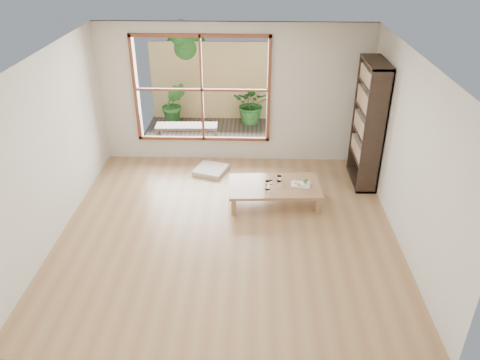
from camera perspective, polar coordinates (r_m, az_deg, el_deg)
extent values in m
plane|color=#A78453|center=(7.15, -1.45, -5.97)|extent=(5.00, 5.00, 0.00)
cube|color=#A87C51|center=(7.67, 4.20, -0.77)|extent=(1.53, 0.92, 0.05)
cube|color=#A87C51|center=(7.42, -0.76, -3.24)|extent=(0.08, 0.08, 0.28)
cube|color=#A87C51|center=(8.02, -0.83, -0.63)|extent=(0.08, 0.08, 0.28)
cube|color=#A87C51|center=(7.55, 9.46, -3.07)|extent=(0.08, 0.08, 0.28)
cube|color=#A87C51|center=(8.14, 8.65, -0.50)|extent=(0.08, 0.08, 0.28)
cube|color=beige|center=(8.75, -3.56, 1.26)|extent=(0.68, 0.68, 0.08)
cube|color=#31251B|center=(8.29, 15.35, 6.55)|extent=(0.35, 0.97, 2.16)
cylinder|color=silver|center=(7.49, 3.37, -0.64)|extent=(0.08, 0.08, 0.15)
cylinder|color=silver|center=(7.75, 4.80, 0.16)|extent=(0.07, 0.07, 0.10)
cylinder|color=silver|center=(7.80, 4.79, 0.27)|extent=(0.06, 0.06, 0.08)
cylinder|color=silver|center=(7.66, 3.78, -0.29)|extent=(0.06, 0.06, 0.07)
cube|color=white|center=(7.70, 7.41, -0.54)|extent=(0.32, 0.25, 0.02)
sphere|color=#4C752F|center=(7.72, 7.95, -0.09)|extent=(0.07, 0.07, 0.07)
cube|color=gold|center=(7.65, 7.20, -0.55)|extent=(0.06, 0.05, 0.03)
cube|color=beige|center=(7.71, 6.84, -0.29)|extent=(0.07, 0.06, 0.02)
cylinder|color=silver|center=(7.64, 7.69, -0.68)|extent=(0.17, 0.03, 0.01)
cube|color=#3C332B|center=(10.31, -3.71, 5.48)|extent=(2.80, 2.00, 0.05)
cube|color=#31251B|center=(9.77, -6.53, 6.53)|extent=(1.28, 0.41, 0.05)
cube|color=#31251B|center=(9.80, -10.01, 5.06)|extent=(0.06, 0.06, 0.35)
cube|color=#31251B|center=(10.07, -9.77, 5.73)|extent=(0.06, 0.06, 0.35)
cube|color=#31251B|center=(9.67, -3.04, 5.14)|extent=(0.06, 0.06, 0.35)
cube|color=#31251B|center=(9.94, -2.97, 5.82)|extent=(0.06, 0.06, 0.35)
cube|color=tan|center=(10.94, -3.38, 11.90)|extent=(2.80, 0.06, 1.80)
imported|color=#306A27|center=(10.75, 1.51, 9.30)|extent=(0.88, 0.77, 0.92)
imported|color=#306A27|center=(10.70, -8.06, 9.17)|extent=(0.57, 0.47, 1.00)
cylinder|color=#4C3D2D|center=(11.34, -6.84, 11.83)|extent=(0.14, 0.14, 1.60)
sphere|color=#306A27|center=(11.10, -6.46, 16.03)|extent=(0.84, 0.84, 0.84)
sphere|color=#306A27|center=(11.26, -7.76, 15.10)|extent=(0.70, 0.70, 0.70)
sphere|color=#306A27|center=(10.97, -7.10, 17.18)|extent=(0.64, 0.64, 0.64)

